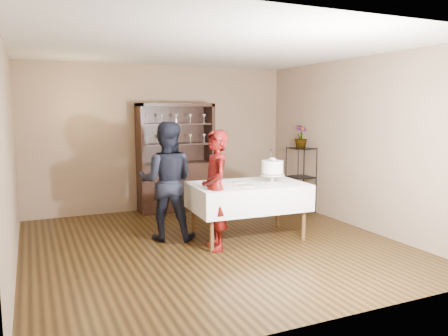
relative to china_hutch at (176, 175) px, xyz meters
The scene contains 14 objects.
floor 2.36m from the china_hutch, 95.08° to the right, with size 5.00×5.00×0.00m, color black.
ceiling 3.04m from the china_hutch, 95.08° to the right, with size 5.00×5.00×0.00m, color silver.
back_wall 0.76m from the china_hutch, 128.88° to the left, with size 5.00×0.02×2.70m, color #75604B.
wall_left 3.58m from the china_hutch, 140.17° to the right, with size 0.02×5.00×2.70m, color #75604B.
wall_right 3.29m from the china_hutch, 44.39° to the right, with size 0.02×5.00×2.70m, color #75604B.
china_hutch is the anchor object (origin of this frame).
plant_etagere 2.33m from the china_hutch, 26.83° to the right, with size 0.42×0.42×1.20m.
cake_table 2.22m from the china_hutch, 79.81° to the right, with size 1.68×1.08×0.82m.
woman 2.45m from the china_hutch, 95.23° to the right, with size 0.59×0.39×1.62m, color #350406.
man 1.88m from the china_hutch, 111.85° to the right, with size 0.83×0.65×1.72m, color black.
cake 2.38m from the china_hutch, 70.65° to the right, with size 0.40×0.40×0.50m.
plate_near 2.40m from the china_hutch, 83.28° to the right, with size 0.22×0.22×0.01m, color beige.
plate_far 2.11m from the china_hutch, 81.69° to the right, with size 0.19×0.19×0.01m, color beige.
potted_plant 2.42m from the china_hutch, 28.21° to the right, with size 0.23×0.23×0.41m, color #4B6E34.
Camera 1 is at (-2.28, -5.50, 1.89)m, focal length 35.00 mm.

